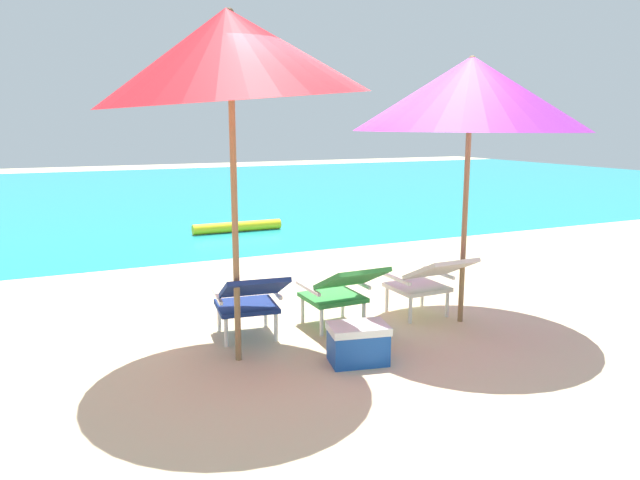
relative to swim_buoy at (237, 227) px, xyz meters
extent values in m
plane|color=beige|center=(-0.59, -1.03, -0.10)|extent=(40.00, 40.00, 0.00)
cube|color=teal|center=(-0.59, 6.98, -0.09)|extent=(40.00, 18.00, 0.01)
cylinder|color=yellow|center=(0.00, 0.00, 0.00)|extent=(1.60, 0.18, 0.18)
cube|color=navy|center=(-1.49, -5.15, 0.18)|extent=(0.58, 0.56, 0.04)
cube|color=navy|center=(-1.54, -5.51, 0.45)|extent=(0.58, 0.58, 0.27)
cylinder|color=white|center=(-1.68, -4.91, 0.03)|extent=(0.04, 0.04, 0.26)
cylinder|color=white|center=(-1.25, -4.97, 0.03)|extent=(0.04, 0.04, 0.26)
cylinder|color=white|center=(-1.73, -5.33, 0.03)|extent=(0.04, 0.04, 0.26)
cylinder|color=white|center=(-1.30, -5.38, 0.03)|extent=(0.04, 0.04, 0.26)
cube|color=white|center=(-1.75, -5.11, 0.30)|extent=(0.09, 0.50, 0.03)
cube|color=white|center=(-1.23, -5.18, 0.30)|extent=(0.09, 0.50, 0.03)
cube|color=#338E3D|center=(-0.66, -5.22, 0.18)|extent=(0.53, 0.51, 0.04)
cube|color=#338E3D|center=(-0.65, -5.58, 0.45)|extent=(0.53, 0.52, 0.27)
cylinder|color=white|center=(-0.88, -5.01, 0.03)|extent=(0.04, 0.04, 0.26)
cylinder|color=white|center=(-0.44, -5.00, 0.03)|extent=(0.04, 0.04, 0.26)
cylinder|color=white|center=(-0.88, -5.43, 0.03)|extent=(0.04, 0.04, 0.26)
cylinder|color=white|center=(-0.44, -5.42, 0.03)|extent=(0.04, 0.04, 0.26)
cube|color=white|center=(-0.92, -5.22, 0.30)|extent=(0.04, 0.50, 0.03)
cube|color=white|center=(-0.40, -5.21, 0.30)|extent=(0.04, 0.50, 0.03)
cube|color=silver|center=(0.26, -5.25, 0.18)|extent=(0.53, 0.51, 0.04)
cube|color=silver|center=(0.27, -5.62, 0.45)|extent=(0.53, 0.53, 0.27)
cylinder|color=white|center=(0.04, -5.05, 0.03)|extent=(0.04, 0.04, 0.26)
cylinder|color=white|center=(0.48, -5.04, 0.03)|extent=(0.04, 0.04, 0.26)
cylinder|color=white|center=(0.05, -5.47, 0.03)|extent=(0.04, 0.04, 0.26)
cylinder|color=white|center=(0.49, -5.46, 0.03)|extent=(0.04, 0.04, 0.26)
cube|color=white|center=(0.00, -5.26, 0.30)|extent=(0.04, 0.50, 0.03)
cube|color=white|center=(0.52, -5.25, 0.30)|extent=(0.04, 0.50, 0.03)
cylinder|color=olive|center=(-1.73, -5.65, 0.95)|extent=(0.05, 0.05, 2.10)
cone|color=red|center=(-1.73, -5.65, 2.30)|extent=(2.45, 2.41, 0.82)
sphere|color=#4C3823|center=(-1.73, -5.65, 2.59)|extent=(0.07, 0.07, 0.07)
cylinder|color=olive|center=(0.52, -5.63, 0.83)|extent=(0.05, 0.05, 1.86)
cone|color=purple|center=(0.52, -5.63, 2.06)|extent=(2.26, 2.26, 0.68)
sphere|color=#4C3823|center=(0.52, -5.63, 2.36)|extent=(0.07, 0.07, 0.07)
cube|color=#194CA5|center=(-0.87, -6.12, 0.03)|extent=(0.50, 0.39, 0.26)
cube|color=white|center=(-0.87, -6.12, 0.19)|extent=(0.53, 0.41, 0.06)
camera|label=1|loc=(-3.05, -10.11, 1.79)|focal=33.56mm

